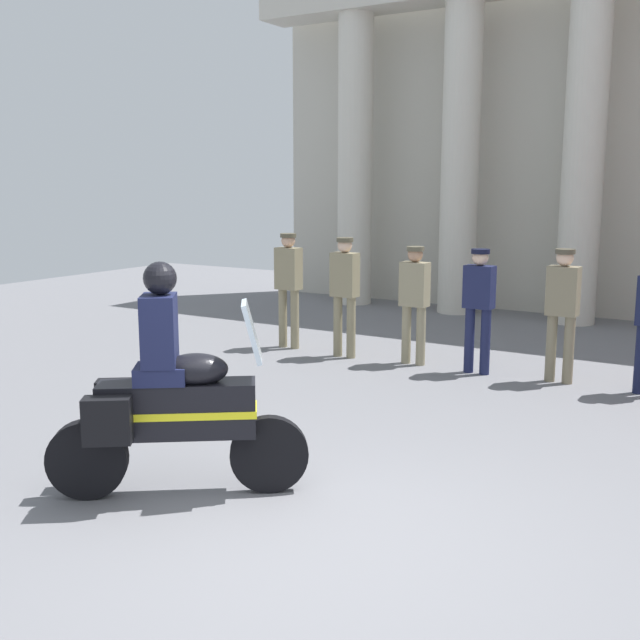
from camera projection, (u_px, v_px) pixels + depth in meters
name	position (u px, v px, depth m)	size (l,w,h in m)	color
ground_plane	(305.00, 544.00, 5.35)	(28.00, 28.00, 0.00)	slate
officer_in_row_0	(289.00, 281.00, 11.59)	(0.39, 0.24, 1.75)	#847A5B
officer_in_row_1	(345.00, 287.00, 10.96)	(0.39, 0.24, 1.73)	#847A5B
officer_in_row_2	(414.00, 295.00, 10.53)	(0.39, 0.24, 1.64)	gray
officer_in_row_3	(479.00, 301.00, 10.01)	(0.39, 0.24, 1.65)	#191E42
officer_in_row_4	(562.00, 305.00, 9.54)	(0.39, 0.24, 1.69)	#7A7056
motorcycle_with_rider	(168.00, 400.00, 6.07)	(1.76, 1.34, 1.90)	black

